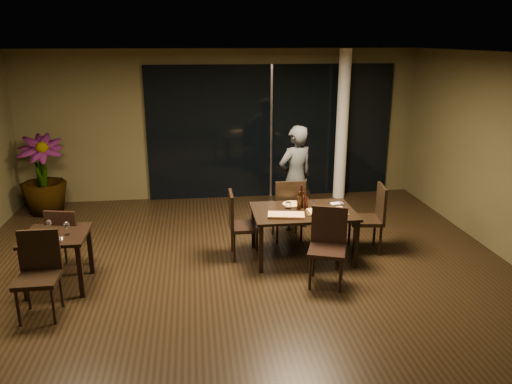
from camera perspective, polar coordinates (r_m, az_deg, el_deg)
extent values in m
plane|color=black|center=(6.83, -1.64, -10.64)|extent=(8.00, 8.00, 0.00)
cube|color=#433E23|center=(10.22, -3.96, 7.65)|extent=(8.00, 0.10, 3.00)
cube|color=silver|center=(6.04, -1.89, 15.59)|extent=(8.00, 8.00, 0.04)
cube|color=black|center=(10.26, 1.71, 6.87)|extent=(5.00, 0.06, 2.70)
cylinder|color=white|center=(10.25, 9.81, 7.46)|extent=(0.24, 0.24, 3.00)
cube|color=black|center=(7.41, 5.42, -2.26)|extent=(1.50, 1.00, 0.04)
cube|color=black|center=(7.03, 0.58, -6.58)|extent=(0.06, 0.06, 0.71)
cube|color=black|center=(7.33, 11.39, -5.90)|extent=(0.06, 0.06, 0.71)
cube|color=black|center=(7.84, -0.29, -4.00)|extent=(0.06, 0.06, 0.71)
cube|color=black|center=(8.11, 9.45, -3.51)|extent=(0.06, 0.06, 0.71)
cube|color=black|center=(7.02, -21.91, -4.62)|extent=(0.80, 0.80, 0.04)
cube|color=black|center=(6.96, -24.97, -8.56)|extent=(0.06, 0.06, 0.71)
cube|color=black|center=(6.78, -19.44, -8.57)|extent=(0.06, 0.06, 0.71)
cube|color=black|center=(7.55, -23.48, -6.36)|extent=(0.06, 0.06, 0.71)
cube|color=black|center=(7.38, -18.39, -6.30)|extent=(0.06, 0.06, 0.71)
cube|color=black|center=(8.17, 3.59, -2.09)|extent=(0.49, 0.49, 0.06)
cylinder|color=black|center=(8.47, 4.61, -3.17)|extent=(0.04, 0.04, 0.50)
cylinder|color=black|center=(8.40, 1.96, -3.30)|extent=(0.04, 0.04, 0.50)
cylinder|color=black|center=(8.11, 5.20, -4.13)|extent=(0.04, 0.04, 0.50)
cylinder|color=black|center=(8.04, 2.44, -4.28)|extent=(0.04, 0.04, 0.50)
cube|color=black|center=(7.88, 3.94, -0.72)|extent=(0.49, 0.05, 0.55)
cube|color=black|center=(6.72, 8.12, -6.67)|extent=(0.61, 0.61, 0.05)
cylinder|color=black|center=(6.66, 6.19, -9.14)|extent=(0.04, 0.04, 0.49)
cylinder|color=black|center=(6.64, 9.60, -9.39)|extent=(0.04, 0.04, 0.49)
cylinder|color=black|center=(7.01, 6.56, -7.75)|extent=(0.04, 0.04, 0.49)
cylinder|color=black|center=(6.99, 9.79, -7.98)|extent=(0.04, 0.04, 0.49)
cube|color=black|center=(6.82, 8.37, -3.84)|extent=(0.47, 0.20, 0.54)
cube|color=black|center=(7.49, -1.17, -3.97)|extent=(0.48, 0.48, 0.05)
cylinder|color=black|center=(7.42, 0.49, -6.19)|extent=(0.04, 0.04, 0.48)
cylinder|color=black|center=(7.78, 0.12, -5.06)|extent=(0.04, 0.04, 0.48)
cylinder|color=black|center=(7.39, -2.51, -6.33)|extent=(0.04, 0.04, 0.48)
cylinder|color=black|center=(7.74, -2.74, -5.19)|extent=(0.04, 0.04, 0.48)
cube|color=black|center=(7.38, -2.85, -2.09)|extent=(0.04, 0.47, 0.54)
cube|color=black|center=(7.89, 12.41, -3.16)|extent=(0.55, 0.55, 0.06)
cylinder|color=black|center=(8.12, 10.63, -4.34)|extent=(0.04, 0.04, 0.50)
cylinder|color=black|center=(7.75, 11.15, -5.42)|extent=(0.04, 0.04, 0.50)
cylinder|color=black|center=(8.20, 13.39, -4.30)|extent=(0.04, 0.04, 0.50)
cylinder|color=black|center=(7.84, 14.03, -5.36)|extent=(0.04, 0.04, 0.50)
cube|color=black|center=(7.85, 14.13, -1.24)|extent=(0.11, 0.49, 0.56)
cube|color=black|center=(7.57, -20.51, -5.15)|extent=(0.53, 0.53, 0.05)
cylinder|color=black|center=(7.73, -18.55, -6.29)|extent=(0.04, 0.04, 0.45)
cylinder|color=black|center=(7.88, -20.96, -6.09)|extent=(0.04, 0.04, 0.45)
cylinder|color=black|center=(7.43, -19.66, -7.37)|extent=(0.04, 0.04, 0.45)
cylinder|color=black|center=(7.59, -22.15, -7.13)|extent=(0.04, 0.04, 0.45)
cube|color=black|center=(7.32, -21.38, -3.91)|extent=(0.44, 0.14, 0.50)
cube|color=black|center=(6.45, -23.68, -9.14)|extent=(0.48, 0.48, 0.05)
cylinder|color=black|center=(6.45, -25.57, -11.82)|extent=(0.04, 0.04, 0.49)
cylinder|color=black|center=(6.34, -22.15, -11.89)|extent=(0.04, 0.04, 0.49)
cylinder|color=black|center=(6.78, -24.61, -10.26)|extent=(0.04, 0.04, 0.49)
cylinder|color=black|center=(6.67, -21.37, -10.29)|extent=(0.04, 0.04, 0.49)
cube|color=black|center=(6.53, -23.48, -6.18)|extent=(0.48, 0.05, 0.54)
imported|color=#2A2D2F|center=(8.53, 4.53, 1.60)|extent=(0.73, 0.62, 1.81)
imported|color=#1E4918|center=(10.12, -23.24, 1.79)|extent=(0.97, 0.97, 1.49)
cube|color=#492A17|center=(7.13, 3.46, -2.76)|extent=(0.56, 0.36, 0.01)
cube|color=#3F2A14|center=(7.35, 8.12, -2.30)|extent=(0.62, 0.35, 0.01)
cylinder|color=#A93012|center=(7.64, 4.18, -1.41)|extent=(0.29, 0.29, 0.01)
cylinder|color=white|center=(7.45, 3.71, -1.53)|extent=(0.08, 0.08, 0.10)
cylinder|color=white|center=(7.56, 6.66, -1.38)|extent=(0.08, 0.08, 0.09)
cube|color=white|center=(7.44, 9.48, -2.11)|extent=(0.21, 0.17, 0.01)
cube|color=white|center=(7.75, 9.20, -1.31)|extent=(0.19, 0.13, 0.01)
cube|color=white|center=(6.79, -21.98, -5.09)|extent=(0.20, 0.14, 0.01)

